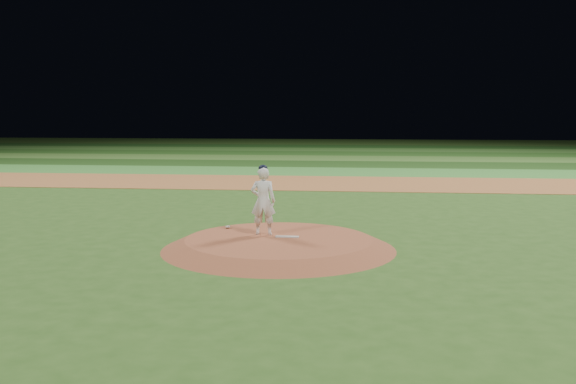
{
  "coord_description": "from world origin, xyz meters",
  "views": [
    {
      "loc": [
        1.85,
        -14.71,
        3.22
      ],
      "look_at": [
        0.0,
        2.0,
        1.1
      ],
      "focal_mm": 40.0,
      "sensor_mm": 36.0,
      "label": 1
    }
  ],
  "objects_px": {
    "pitchers_mound": "(279,244)",
    "pitching_rubber": "(287,237)",
    "rosin_bag": "(228,227)",
    "pitcher_on_mound": "(263,201)"
  },
  "relations": [
    {
      "from": "pitchers_mound",
      "to": "pitching_rubber",
      "type": "xyz_separation_m",
      "value": [
        0.19,
        0.15,
        0.14
      ]
    },
    {
      "from": "pitcher_on_mound",
      "to": "rosin_bag",
      "type": "bearing_deg",
      "value": 144.05
    },
    {
      "from": "pitching_rubber",
      "to": "rosin_bag",
      "type": "bearing_deg",
      "value": 148.92
    },
    {
      "from": "rosin_bag",
      "to": "pitcher_on_mound",
      "type": "bearing_deg",
      "value": -35.95
    },
    {
      "from": "pitchers_mound",
      "to": "pitcher_on_mound",
      "type": "xyz_separation_m",
      "value": [
        -0.43,
        0.41,
        0.96
      ]
    },
    {
      "from": "pitchers_mound",
      "to": "pitcher_on_mound",
      "type": "relative_size",
      "value": 3.24
    },
    {
      "from": "rosin_bag",
      "to": "pitchers_mound",
      "type": "bearing_deg",
      "value": -38.52
    },
    {
      "from": "pitchers_mound",
      "to": "rosin_bag",
      "type": "height_order",
      "value": "rosin_bag"
    },
    {
      "from": "pitchers_mound",
      "to": "pitching_rubber",
      "type": "bearing_deg",
      "value": 39.75
    },
    {
      "from": "pitching_rubber",
      "to": "rosin_bag",
      "type": "distance_m",
      "value": 1.92
    }
  ]
}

